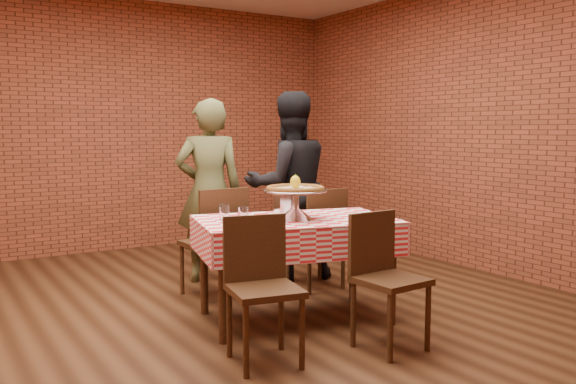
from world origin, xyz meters
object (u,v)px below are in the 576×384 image
object	(u,v)px
pizza_stand	(295,205)
water_glass_left	(243,215)
chair_near_left	(265,292)
chair_near_right	(391,283)
chair_far_left	(213,242)
water_glass_right	(225,212)
diner_olive	(209,191)
pizza	(295,190)
condiment_caddy	(282,203)
chair_far_right	(315,238)
table	(295,270)
diner_black	(289,186)

from	to	relation	value
pizza_stand	water_glass_left	bearing A→B (deg)	174.61
chair_near_left	chair_near_right	bearing A→B (deg)	-4.94
chair_far_left	water_glass_right	bearing A→B (deg)	68.57
chair_far_left	diner_olive	bearing A→B (deg)	-115.41
pizza	water_glass_right	bearing A→B (deg)	151.85
condiment_caddy	pizza	bearing A→B (deg)	-111.69
pizza	chair_near_left	world-z (taller)	pizza
chair_far_left	chair_far_right	distance (m)	0.92
pizza	water_glass_left	world-z (taller)	pizza
table	chair_near_right	bearing A→B (deg)	-77.68
table	water_glass_left	xyz separation A→B (m)	(-0.43, 0.01, 0.44)
chair_far_right	diner_black	xyz separation A→B (m)	(-0.01, 0.42, 0.43)
condiment_caddy	chair_far_right	world-z (taller)	condiment_caddy
chair_near_left	chair_near_right	world-z (taller)	chair_near_left
chair_far_right	diner_olive	xyz separation A→B (m)	(-0.69, 0.73, 0.39)
water_glass_left	condiment_caddy	distance (m)	0.59
condiment_caddy	pizza_stand	bearing A→B (deg)	-111.69
chair_far_left	diner_olive	world-z (taller)	diner_olive
chair_far_left	chair_near_right	bearing A→B (deg)	100.50
pizza_stand	chair_near_right	bearing A→B (deg)	-75.70
pizza_stand	chair_far_right	size ratio (longest dim) A/B	0.53
diner_olive	pizza	bearing A→B (deg)	111.39
water_glass_left	water_glass_right	distance (m)	0.21
condiment_caddy	chair_far_left	bearing A→B (deg)	113.43
chair_near_right	pizza_stand	bearing A→B (deg)	100.49
pizza	table	bearing A→B (deg)	55.68
water_glass_right	chair_far_right	bearing A→B (deg)	22.52
chair_near_left	diner_black	world-z (taller)	diner_black
chair_near_right	diner_olive	world-z (taller)	diner_olive
chair_near_right	diner_black	world-z (taller)	diner_black
pizza_stand	water_glass_left	size ratio (longest dim) A/B	4.13
pizza_stand	diner_olive	bearing A→B (deg)	91.16
chair_far_left	diner_black	world-z (taller)	diner_black
chair_near_right	diner_olive	size ratio (longest dim) A/B	0.52
condiment_caddy	diner_black	world-z (taller)	diner_black
table	water_glass_left	distance (m)	0.61
table	diner_black	size ratio (longest dim) A/B	0.80
pizza	chair_far_left	size ratio (longest dim) A/B	0.46
chair_near_right	diner_black	bearing A→B (deg)	73.13
pizza_stand	chair_far_left	bearing A→B (deg)	103.81
table	pizza	xyz separation A→B (m)	(-0.02, -0.03, 0.60)
pizza_stand	water_glass_right	distance (m)	0.51
table	diner_black	distance (m)	1.36
water_glass_right	diner_olive	bearing A→B (deg)	70.41
table	diner_olive	world-z (taller)	diner_olive
diner_olive	diner_black	size ratio (longest dim) A/B	0.96
chair_near_right	diner_olive	distance (m)	2.29
table	chair_near_left	world-z (taller)	chair_near_left
pizza_stand	diner_black	xyz separation A→B (m)	(0.65, 1.13, 0.02)
water_glass_left	chair_far_left	world-z (taller)	chair_far_left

